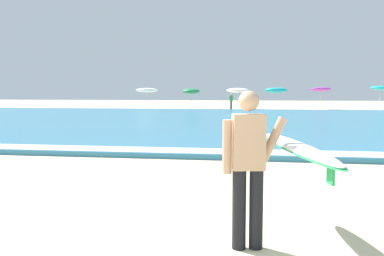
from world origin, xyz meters
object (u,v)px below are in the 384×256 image
(beach_umbrella_1, at_px, (191,91))
(beach_umbrella_3, at_px, (276,90))
(beach_umbrella_4, at_px, (321,89))
(beachgoer_near_row_left, at_px, (231,101))
(beach_umbrella_0, at_px, (147,90))
(surfer_with_board, at_px, (271,155))
(beach_umbrella_5, at_px, (380,88))
(beach_umbrella_2, at_px, (238,90))

(beach_umbrella_1, relative_size, beach_umbrella_3, 0.95)
(beach_umbrella_4, relative_size, beachgoer_near_row_left, 1.43)
(beach_umbrella_0, height_order, beach_umbrella_4, beach_umbrella_4)
(surfer_with_board, distance_m, beach_umbrella_1, 36.08)
(beach_umbrella_4, height_order, beach_umbrella_5, beach_umbrella_5)
(beach_umbrella_2, height_order, beach_umbrella_3, beach_umbrella_3)
(surfer_with_board, xyz_separation_m, beach_umbrella_5, (11.73, 37.71, 1.09))
(beach_umbrella_3, bearing_deg, beach_umbrella_2, 149.31)
(beach_umbrella_0, distance_m, beach_umbrella_4, 17.15)
(beach_umbrella_3, height_order, beach_umbrella_4, beach_umbrella_4)
(beachgoer_near_row_left, bearing_deg, beach_umbrella_1, -175.27)
(beach_umbrella_2, xyz_separation_m, beach_umbrella_3, (3.73, -2.22, -0.01))
(beach_umbrella_0, bearing_deg, beachgoer_near_row_left, 4.58)
(beach_umbrella_0, bearing_deg, beach_umbrella_3, 1.60)
(beach_umbrella_2, bearing_deg, beach_umbrella_0, -163.74)
(beach_umbrella_2, relative_size, beach_umbrella_5, 0.98)
(beach_umbrella_5, height_order, beachgoer_near_row_left, beach_umbrella_5)
(beach_umbrella_2, distance_m, beach_umbrella_4, 8.16)
(beach_umbrella_2, height_order, beachgoer_near_row_left, beach_umbrella_2)
(beach_umbrella_5, relative_size, beachgoer_near_row_left, 1.48)
(beach_umbrella_1, height_order, beach_umbrella_2, beach_umbrella_2)
(beach_umbrella_0, bearing_deg, beach_umbrella_1, 4.44)
(surfer_with_board, relative_size, beach_umbrella_4, 1.20)
(beach_umbrella_1, xyz_separation_m, beach_umbrella_3, (8.18, 0.01, 0.09))
(beachgoer_near_row_left, bearing_deg, beach_umbrella_3, -4.18)
(surfer_with_board, bearing_deg, beach_umbrella_4, 80.70)
(beach_umbrella_3, relative_size, beachgoer_near_row_left, 1.39)
(beach_umbrella_5, bearing_deg, beach_umbrella_4, -179.96)
(beach_umbrella_2, xyz_separation_m, beachgoer_near_row_left, (-0.53, -1.90, -1.05))
(surfer_with_board, distance_m, beach_umbrella_4, 38.22)
(surfer_with_board, height_order, beachgoer_near_row_left, surfer_with_board)
(beach_umbrella_3, height_order, beachgoer_near_row_left, beach_umbrella_3)
(beach_umbrella_2, bearing_deg, surfer_with_board, -86.99)
(beach_umbrella_0, height_order, beachgoer_near_row_left, beach_umbrella_0)
(beach_umbrella_0, bearing_deg, beach_umbrella_5, 6.47)
(surfer_with_board, distance_m, beach_umbrella_2, 37.79)
(beach_umbrella_1, distance_m, beachgoer_near_row_left, 4.03)
(beach_umbrella_2, distance_m, beachgoer_near_row_left, 2.24)
(surfer_with_board, relative_size, beach_umbrella_1, 1.29)
(surfer_with_board, height_order, beach_umbrella_3, beach_umbrella_3)
(beach_umbrella_1, xyz_separation_m, beachgoer_near_row_left, (3.91, 0.32, -0.94))
(beach_umbrella_4, distance_m, beachgoer_near_row_left, 8.97)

